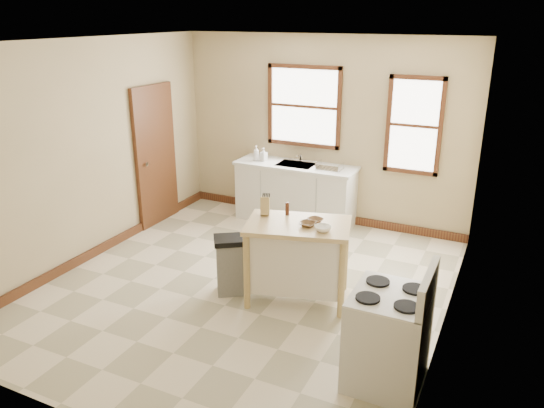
{
  "coord_description": "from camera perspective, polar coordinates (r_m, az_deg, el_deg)",
  "views": [
    {
      "loc": [
        2.7,
        -4.93,
        3.07
      ],
      "look_at": [
        0.16,
        0.4,
        0.94
      ],
      "focal_mm": 35.0,
      "sensor_mm": 36.0,
      "label": 1
    }
  ],
  "objects": [
    {
      "name": "floor",
      "position": [
        6.4,
        -2.87,
        -8.83
      ],
      "size": [
        5.0,
        5.0,
        0.0
      ],
      "primitive_type": "plane",
      "color": "beige",
      "rests_on": "ground"
    },
    {
      "name": "ceiling",
      "position": [
        5.62,
        -3.37,
        17.06
      ],
      "size": [
        5.0,
        5.0,
        0.0
      ],
      "primitive_type": "plane",
      "rotation": [
        3.14,
        0.0,
        0.0
      ],
      "color": "white",
      "rests_on": "ground"
    },
    {
      "name": "wall_back",
      "position": [
        8.08,
        5.45,
        7.83
      ],
      "size": [
        4.5,
        0.04,
        2.8
      ],
      "primitive_type": "cube",
      "color": "tan",
      "rests_on": "ground"
    },
    {
      "name": "wall_left",
      "position": [
        7.18,
        -19.16,
        5.3
      ],
      "size": [
        0.04,
        5.0,
        2.8
      ],
      "primitive_type": "cube",
      "color": "tan",
      "rests_on": "ground"
    },
    {
      "name": "wall_right",
      "position": [
        5.22,
        19.17,
        0.05
      ],
      "size": [
        0.04,
        5.0,
        2.8
      ],
      "primitive_type": "cube",
      "color": "tan",
      "rests_on": "ground"
    },
    {
      "name": "window_main",
      "position": [
        8.1,
        3.46,
        10.44
      ],
      "size": [
        1.17,
        0.06,
        1.22
      ],
      "primitive_type": null,
      "color": "#3A180F",
      "rests_on": "wall_back"
    },
    {
      "name": "window_side",
      "position": [
        7.67,
        15.04,
        8.13
      ],
      "size": [
        0.77,
        0.06,
        1.37
      ],
      "primitive_type": null,
      "color": "#3A180F",
      "rests_on": "wall_back"
    },
    {
      "name": "door_left",
      "position": [
        8.18,
        -12.41,
        5.1
      ],
      "size": [
        0.06,
        0.9,
        2.1
      ],
      "primitive_type": "cube",
      "color": "#3A180F",
      "rests_on": "ground"
    },
    {
      "name": "baseboard_back",
      "position": [
        8.43,
        5.09,
        -1.15
      ],
      "size": [
        4.5,
        0.04,
        0.12
      ],
      "primitive_type": "cube",
      "color": "#3A180F",
      "rests_on": "ground"
    },
    {
      "name": "baseboard_left",
      "position": [
        7.59,
        -17.87,
        -4.55
      ],
      "size": [
        0.04,
        5.0,
        0.12
      ],
      "primitive_type": "cube",
      "color": "#3A180F",
      "rests_on": "ground"
    },
    {
      "name": "sink_counter",
      "position": [
        8.16,
        2.53,
        1.18
      ],
      "size": [
        1.86,
        0.62,
        0.92
      ],
      "primitive_type": null,
      "color": "beige",
      "rests_on": "ground"
    },
    {
      "name": "faucet",
      "position": [
        8.16,
        3.09,
        5.34
      ],
      "size": [
        0.03,
        0.03,
        0.22
      ],
      "primitive_type": "cylinder",
      "color": "silver",
      "rests_on": "sink_counter"
    },
    {
      "name": "soap_bottle_a",
      "position": [
        8.2,
        -1.71,
        5.48
      ],
      "size": [
        0.11,
        0.11,
        0.23
      ],
      "primitive_type": "imported",
      "rotation": [
        0.0,
        0.0,
        0.3
      ],
      "color": "#B2B2B2",
      "rests_on": "sink_counter"
    },
    {
      "name": "soap_bottle_b",
      "position": [
        8.2,
        -0.91,
        5.36
      ],
      "size": [
        0.11,
        0.11,
        0.2
      ],
      "primitive_type": "imported",
      "rotation": [
        0.0,
        0.0,
        -0.24
      ],
      "color": "#B2B2B2",
      "rests_on": "sink_counter"
    },
    {
      "name": "dish_rack",
      "position": [
        7.78,
        6.23,
        4.04
      ],
      "size": [
        0.39,
        0.31,
        0.09
      ],
      "primitive_type": null,
      "rotation": [
        0.0,
        0.0,
        -0.1
      ],
      "color": "silver",
      "rests_on": "sink_counter"
    },
    {
      "name": "kitchen_island",
      "position": [
        5.95,
        2.77,
        -6.2
      ],
      "size": [
        1.27,
        0.98,
        0.92
      ],
      "primitive_type": null,
      "rotation": [
        0.0,
        0.0,
        0.26
      ],
      "color": "tan",
      "rests_on": "ground"
    },
    {
      "name": "knife_block",
      "position": [
        5.96,
        -0.75,
        -0.29
      ],
      "size": [
        0.13,
        0.13,
        0.2
      ],
      "primitive_type": null,
      "rotation": [
        0.0,
        0.0,
        0.39
      ],
      "color": "tan",
      "rests_on": "kitchen_island"
    },
    {
      "name": "pepper_grinder",
      "position": [
        5.97,
        1.65,
        -0.51
      ],
      "size": [
        0.05,
        0.05,
        0.15
      ],
      "primitive_type": "cylinder",
      "rotation": [
        0.0,
        0.0,
        -0.17
      ],
      "color": "#3D1C10",
      "rests_on": "kitchen_island"
    },
    {
      "name": "bowl_a",
      "position": [
        5.69,
        3.82,
        -2.18
      ],
      "size": [
        0.19,
        0.19,
        0.04
      ],
      "primitive_type": "imported",
      "rotation": [
        0.0,
        0.0,
        -0.11
      ],
      "color": "brown",
      "rests_on": "kitchen_island"
    },
    {
      "name": "bowl_b",
      "position": [
        5.81,
        4.67,
        -1.75
      ],
      "size": [
        0.22,
        0.22,
        0.04
      ],
      "primitive_type": "imported",
      "rotation": [
        0.0,
        0.0,
        1.18
      ],
      "color": "brown",
      "rests_on": "kitchen_island"
    },
    {
      "name": "bowl_c",
      "position": [
        5.57,
        5.5,
        -2.64
      ],
      "size": [
        0.19,
        0.19,
        0.06
      ],
      "primitive_type": "imported",
      "rotation": [
        0.0,
        0.0,
        0.05
      ],
      "color": "white",
      "rests_on": "kitchen_island"
    },
    {
      "name": "trash_bin",
      "position": [
        6.14,
        -4.49,
        -6.57
      ],
      "size": [
        0.46,
        0.44,
        0.69
      ],
      "primitive_type": null,
      "rotation": [
        0.0,
        0.0,
        0.59
      ],
      "color": "gray",
      "rests_on": "ground"
    },
    {
      "name": "gas_stove",
      "position": [
        4.74,
        12.46,
        -12.58
      ],
      "size": [
        0.69,
        0.7,
        1.13
      ],
      "primitive_type": null,
      "color": "silver",
      "rests_on": "ground"
    }
  ]
}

